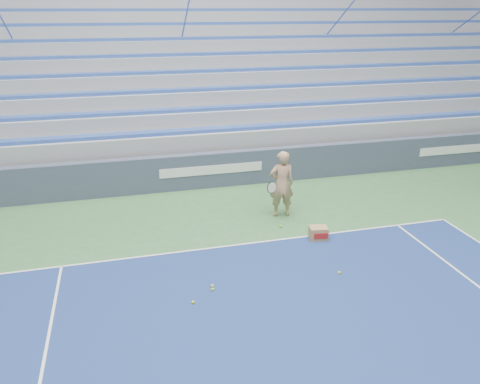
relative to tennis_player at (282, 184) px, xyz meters
name	(u,v)px	position (x,y,z in m)	size (l,w,h in m)	color
sponsor_barrier	(211,170)	(-1.39, 2.63, -0.36)	(30.00, 0.32, 1.10)	#3C455C
bleachers	(182,84)	(-1.39, 8.35, 1.45)	(31.00, 9.15, 7.30)	#94989D
tennis_player	(282,184)	(0.00, 0.00, 0.00)	(0.95, 0.86, 1.81)	tan
ball_box	(318,233)	(0.43, -1.55, -0.75)	(0.48, 0.40, 0.32)	#9E7C4C
tennis_ball_0	(193,302)	(-2.95, -3.43, -0.87)	(0.07, 0.07, 0.07)	#BDD02A
tennis_ball_1	(281,226)	(-0.24, -0.72, -0.87)	(0.07, 0.07, 0.07)	#BDD02A
tennis_ball_2	(213,289)	(-2.50, -3.10, -0.87)	(0.07, 0.07, 0.07)	#BDD02A
tennis_ball_3	(212,286)	(-2.49, -2.97, -0.87)	(0.07, 0.07, 0.07)	#BDD02A
tennis_ball_4	(339,273)	(0.22, -3.15, -0.87)	(0.07, 0.07, 0.07)	#BDD02A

